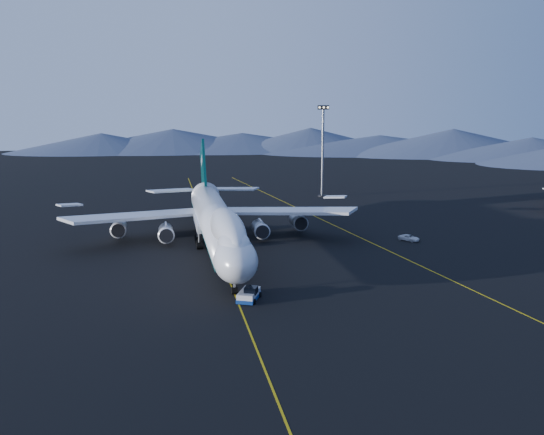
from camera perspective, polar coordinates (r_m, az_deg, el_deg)
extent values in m
plane|color=black|center=(116.26, -5.17, -3.16)|extent=(500.00, 500.00, 0.00)
cube|color=#C3A30B|center=(116.26, -5.17, -3.15)|extent=(0.25, 220.00, 0.01)
cube|color=#C3A30B|center=(131.85, 7.49, -1.50)|extent=(28.08, 198.09, 0.01)
cone|color=#444F68|center=(345.74, -15.76, 6.94)|extent=(100.00, 100.00, 12.00)
cone|color=#444F68|center=(348.28, -2.84, 7.37)|extent=(100.00, 100.00, 12.00)
cone|color=#444F68|center=(342.49, 10.13, 7.15)|extent=(100.00, 100.00, 12.00)
cone|color=#444F68|center=(328.61, 23.25, 6.27)|extent=(100.00, 100.00, 12.00)
cylinder|color=silver|center=(115.02, -5.22, -0.45)|extent=(6.50, 56.00, 6.50)
ellipsoid|color=silver|center=(87.91, -3.46, -4.05)|extent=(6.50, 10.40, 6.50)
ellipsoid|color=silver|center=(96.49, -4.19, -1.16)|extent=(5.13, 25.16, 5.85)
cube|color=black|center=(85.68, -3.30, -3.62)|extent=(3.60, 1.61, 1.29)
cone|color=silver|center=(147.27, -6.45, 2.38)|extent=(6.50, 12.00, 6.50)
cube|color=#033736|center=(116.17, -5.26, -0.79)|extent=(6.24, 60.00, 1.10)
cube|color=silver|center=(120.60, -5.46, -0.45)|extent=(7.50, 13.00, 1.60)
cube|color=silver|center=(125.97, -12.30, 0.16)|extent=(30.62, 23.28, 2.83)
cube|color=silver|center=(128.35, 0.75, 0.62)|extent=(30.62, 23.28, 2.83)
cylinder|color=slate|center=(122.55, -9.95, -1.39)|extent=(2.90, 5.50, 2.90)
cylinder|color=slate|center=(129.19, -14.21, -0.92)|extent=(2.90, 5.50, 2.90)
cylinder|color=slate|center=(124.15, -1.15, -1.06)|extent=(2.90, 5.50, 2.90)
cylinder|color=slate|center=(132.21, 2.44, -0.32)|extent=(2.90, 5.50, 2.90)
cube|color=#033736|center=(145.61, -6.47, 4.26)|extent=(0.55, 14.11, 15.94)
cube|color=silver|center=(148.36, -9.39, 2.52)|extent=(12.39, 9.47, 0.98)
cube|color=silver|center=(149.40, -3.63, 2.71)|extent=(12.39, 9.47, 0.98)
cylinder|color=black|center=(90.77, -3.55, -6.88)|extent=(0.90, 1.10, 1.10)
cube|color=silver|center=(88.08, -2.21, -7.26)|extent=(4.07, 5.29, 1.18)
cube|color=navy|center=(88.22, -2.21, -7.53)|extent=(4.25, 5.53, 0.54)
cube|color=black|center=(87.81, -2.21, -6.73)|extent=(2.27, 2.27, 0.97)
imported|color=white|center=(127.11, 12.77, -1.88)|extent=(4.18, 4.70, 1.21)
cylinder|color=black|center=(180.96, 4.72, 2.05)|extent=(2.48, 2.48, 0.41)
cylinder|color=slate|center=(179.41, 4.79, 6.06)|extent=(0.72, 0.72, 25.84)
cube|color=black|center=(178.75, 4.86, 10.29)|extent=(3.31, 0.83, 1.24)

